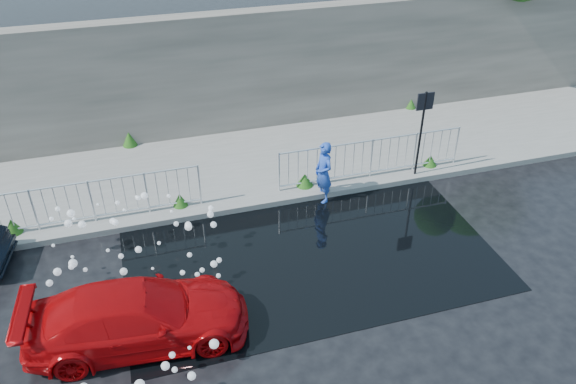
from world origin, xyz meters
name	(u,v)px	position (x,y,z in m)	size (l,w,h in m)	color
ground	(300,285)	(0.00, 0.00, 0.00)	(90.00, 90.00, 0.00)	black
pavement	(246,164)	(0.00, 5.00, 0.07)	(30.00, 4.00, 0.15)	slate
curb	(264,203)	(0.00, 3.00, 0.08)	(30.00, 0.25, 0.16)	slate
retaining_wall	(226,74)	(0.00, 7.20, 1.90)	(30.00, 0.60, 3.50)	#534D46
puddle	(308,251)	(0.50, 1.00, 0.01)	(8.00, 5.00, 0.01)	black
sign_post	(422,121)	(4.20, 3.10, 1.72)	(0.45, 0.06, 2.50)	black
railing_left	(91,200)	(-4.00, 3.35, 0.74)	(5.05, 0.05, 1.10)	silver
railing_right	(371,157)	(3.00, 3.35, 0.74)	(5.05, 0.05, 1.10)	silver
weeds	(232,166)	(-0.45, 4.60, 0.33)	(12.17, 3.93, 0.43)	#255416
water_spray	(132,273)	(-3.26, 0.54, 0.70)	(3.50, 5.35, 1.08)	white
red_car	(138,316)	(-3.24, -0.51, 0.58)	(1.62, 3.97, 1.15)	#B00709
person	(324,173)	(1.50, 2.85, 0.80)	(0.59, 0.39, 1.61)	blue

